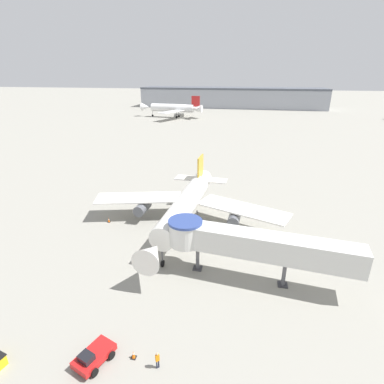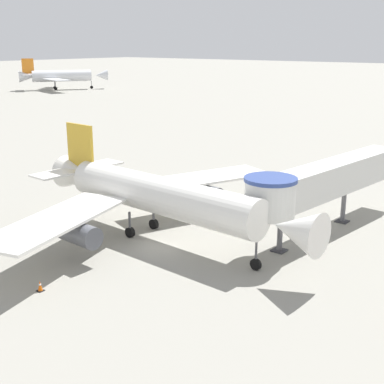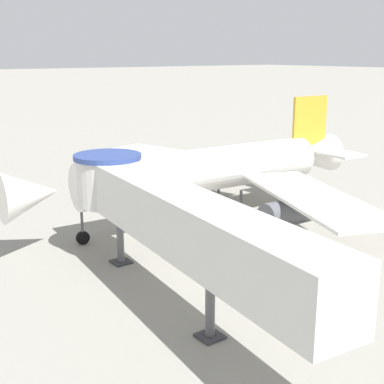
{
  "view_description": "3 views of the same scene",
  "coord_description": "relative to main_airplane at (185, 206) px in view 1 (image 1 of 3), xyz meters",
  "views": [
    {
      "loc": [
        10.6,
        -38.78,
        22.73
      ],
      "look_at": [
        2.13,
        3.0,
        5.56
      ],
      "focal_mm": 28.0,
      "sensor_mm": 36.0,
      "label": 1
    },
    {
      "loc": [
        -31.09,
        -27.63,
        16.39
      ],
      "look_at": [
        3.94,
        -0.29,
        3.86
      ],
      "focal_mm": 50.0,
      "sensor_mm": 36.0,
      "label": 2
    },
    {
      "loc": [
        32.11,
        -22.87,
        12.36
      ],
      "look_at": [
        2.97,
        -1.38,
        2.92
      ],
      "focal_mm": 50.0,
      "sensor_mm": 36.0,
      "label": 3
    }
  ],
  "objects": [
    {
      "name": "ground_plane",
      "position": [
        -1.34,
        -1.69,
        -3.78
      ],
      "size": [
        800.0,
        800.0,
        0.0
      ],
      "primitive_type": "plane",
      "color": "gray"
    },
    {
      "name": "main_airplane",
      "position": [
        0.0,
        0.0,
        0.0
      ],
      "size": [
        31.73,
        28.3,
        8.9
      ],
      "rotation": [
        0.0,
        0.0,
        -0.06
      ],
      "color": "white",
      "rests_on": "ground_plane"
    },
    {
      "name": "traffic_cone_port_wing",
      "position": [
        -12.61,
        -0.72,
        -3.42
      ],
      "size": [
        0.46,
        0.46,
        0.76
      ],
      "color": "black",
      "rests_on": "ground_plane"
    },
    {
      "name": "jet_bridge",
      "position": [
        9.52,
        -10.66,
        0.99
      ],
      "size": [
        21.66,
        5.47,
        6.46
      ],
      "rotation": [
        0.0,
        0.0,
        -0.11
      ],
      "color": "silver",
      "rests_on": "ground_plane"
    },
    {
      "name": "ground_crew_marshaller",
      "position": [
        3.01,
        -23.87,
        -2.82
      ],
      "size": [
        0.36,
        0.35,
        1.66
      ],
      "rotation": [
        0.0,
        0.0,
        0.75
      ],
      "color": "#1E2338",
      "rests_on": "ground_plane"
    },
    {
      "name": "pushback_tug_red",
      "position": [
        -2.41,
        -24.43,
        -3.12
      ],
      "size": [
        3.0,
        3.82,
        1.45
      ],
      "rotation": [
        0.0,
        0.0,
        -0.35
      ],
      "color": "red",
      "rests_on": "ground_plane"
    },
    {
      "name": "background_jet_red_tail",
      "position": [
        -32.69,
        117.6,
        1.14
      ],
      "size": [
        34.22,
        35.46,
        11.25
      ],
      "rotation": [
        0.0,
        0.0,
        -1.67
      ],
      "color": "white",
      "rests_on": "ground_plane"
    },
    {
      "name": "terminal_building",
      "position": [
        -6.52,
        173.31,
        2.69
      ],
      "size": [
        121.84,
        23.1,
        12.93
      ],
      "color": "#999EA8",
      "rests_on": "ground_plane"
    },
    {
      "name": "traffic_cone_starboard_wing",
      "position": [
        12.45,
        -1.26,
        -3.38
      ],
      "size": [
        0.5,
        0.5,
        0.83
      ],
      "color": "black",
      "rests_on": "ground_plane"
    },
    {
      "name": "traffic_cone_apron_front",
      "position": [
        0.7,
        -23.4,
        -3.42
      ],
      "size": [
        0.45,
        0.45,
        0.75
      ],
      "color": "black",
      "rests_on": "ground_plane"
    }
  ]
}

